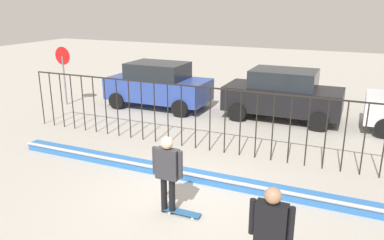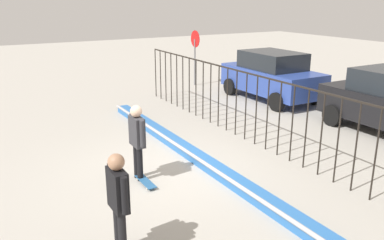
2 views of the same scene
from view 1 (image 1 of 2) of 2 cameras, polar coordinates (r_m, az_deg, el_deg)
The scene contains 9 objects.
ground_plane at distance 8.97m, azimuth -1.81°, elevation -11.60°, with size 60.00×60.00×0.00m, color #ADA89E.
bowl_coping_ledge at distance 9.75m, azimuth 0.80°, elevation -8.34°, with size 11.00×0.40×0.27m.
perimeter_fence at distance 11.14m, azimuth 4.93°, elevation 0.82°, with size 14.04×0.04×1.95m.
skateboarder at distance 8.00m, azimuth -3.66°, elevation -7.14°, with size 0.69×0.26×1.71m.
skateboard at distance 8.34m, azimuth -1.44°, elevation -13.54°, with size 0.80×0.20×0.07m.
camera_operator at distance 6.18m, azimuth 11.62°, elevation -15.46°, with size 0.69×0.26×1.71m.
parked_car_blue at distance 16.24m, azimuth -5.04°, elevation 5.25°, with size 4.30×2.12×1.90m.
parked_car_black at distance 14.89m, azimuth 13.32°, elevation 3.75°, with size 4.30×2.12×1.90m.
stop_sign at distance 17.37m, azimuth -18.55°, elevation 7.37°, with size 0.76×0.07×2.50m.
Camera 1 is at (3.43, -7.07, 4.33)m, focal length 35.91 mm.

